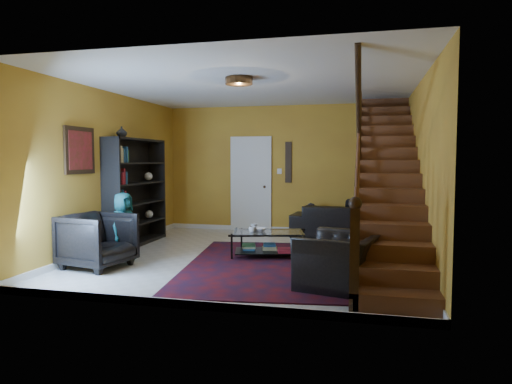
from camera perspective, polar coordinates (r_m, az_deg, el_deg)
floor at (r=7.63m, az=-0.47°, el=-8.09°), size 5.50×5.50×0.00m
room at (r=9.25m, az=-6.54°, el=-5.65°), size 5.50×5.50×5.50m
staircase at (r=7.25m, az=16.04°, el=2.27°), size 0.95×5.02×3.18m
bookshelf at (r=8.91m, az=-14.70°, el=-0.20°), size 0.35×1.80×2.00m
door at (r=10.29m, az=-0.63°, el=0.82°), size 0.82×0.05×2.05m
framed_picture at (r=7.70m, az=-21.18°, el=4.87°), size 0.04×0.74×0.74m
wall_hanging at (r=10.11m, az=4.07°, el=3.73°), size 0.14×0.03×0.90m
ceiling_fixture at (r=6.78m, az=-2.15°, el=13.69°), size 0.40×0.40×0.10m
rug at (r=6.99m, az=4.80°, el=-9.15°), size 3.65×4.05×0.02m
sofa at (r=9.63m, az=11.38°, el=-3.61°), size 2.35×1.07×0.67m
armchair_left at (r=7.19m, az=-19.17°, el=-5.75°), size 1.04×1.02×0.82m
armchair_right at (r=5.87m, az=10.38°, el=-8.47°), size 1.14×1.23×0.68m
person_adult_a at (r=9.77m, az=6.84°, el=-4.70°), size 0.42×0.27×1.15m
person_adult_b at (r=9.70m, az=11.58°, el=-4.52°), size 0.65×0.53×1.25m
person_child at (r=7.61m, az=-16.24°, el=-4.13°), size 0.42×0.58×1.09m
coffee_table at (r=7.51m, az=1.55°, el=-6.36°), size 1.26×0.91×0.43m
cup_a at (r=7.40m, az=-0.44°, el=-4.70°), size 0.14×0.14×0.09m
cup_b at (r=7.71m, az=-0.26°, el=-4.34°), size 0.12×0.12×0.09m
bowl at (r=7.49m, az=0.41°, el=-4.73°), size 0.27×0.27×0.06m
vase at (r=8.47m, az=-16.45°, el=7.21°), size 0.18×0.18×0.19m
popcorn_bucket at (r=7.39m, az=-18.89°, el=-7.85°), size 0.17×0.17×0.18m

